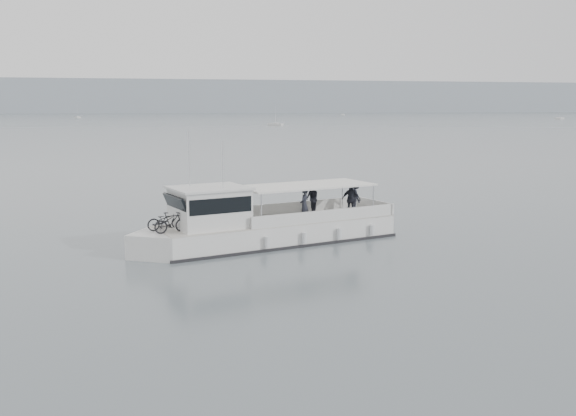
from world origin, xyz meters
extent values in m
plane|color=slate|center=(0.00, 0.00, 0.00)|extent=(1400.00, 1400.00, 0.00)
cube|color=#939EA8|center=(0.00, 560.00, 14.00)|extent=(1400.00, 90.00, 28.00)
cube|color=silver|center=(0.53, 1.18, 0.42)|extent=(11.60, 5.99, 1.21)
cube|color=silver|center=(-4.86, -0.37, 0.42)|extent=(2.92, 2.92, 1.21)
cube|color=beige|center=(0.53, 1.18, 1.03)|extent=(11.60, 5.99, 0.06)
cube|color=black|center=(0.53, 1.18, 0.05)|extent=(11.82, 6.15, 0.17)
cube|color=silver|center=(1.74, 3.03, 1.31)|extent=(7.21, 2.17, 0.56)
cube|color=silver|center=(2.54, 0.27, 1.31)|extent=(7.21, 2.17, 0.56)
cube|color=silver|center=(5.87, 2.73, 1.31)|extent=(0.92, 2.90, 0.56)
cube|color=silver|center=(-2.70, 0.25, 1.87)|extent=(3.57, 3.26, 1.68)
cube|color=black|center=(-4.09, -0.15, 2.01)|extent=(1.15, 2.39, 1.08)
cube|color=black|center=(-2.70, 0.25, 2.15)|extent=(3.40, 3.24, 0.65)
cube|color=silver|center=(-2.70, 0.25, 2.76)|extent=(3.81, 3.49, 0.09)
cube|color=white|center=(1.97, 1.60, 2.57)|extent=(6.88, 4.46, 0.07)
cylinder|color=silver|center=(-0.54, -0.49, 1.80)|extent=(0.07, 0.07, 1.54)
cylinder|color=silver|center=(-1.27, 2.02, 1.80)|extent=(0.07, 0.07, 1.54)
cylinder|color=silver|center=(5.20, 1.17, 1.80)|extent=(0.07, 0.07, 1.54)
cylinder|color=silver|center=(4.47, 3.69, 1.80)|extent=(0.07, 0.07, 1.54)
cylinder|color=silver|center=(-3.48, 0.90, 3.97)|extent=(0.03, 0.03, 2.43)
cylinder|color=silver|center=(-2.16, -0.28, 3.79)|extent=(0.03, 0.03, 2.06)
cylinder|color=silver|center=(-0.36, -0.79, 0.47)|extent=(0.28, 0.28, 0.47)
cylinder|color=silver|center=(1.43, -0.27, 0.47)|extent=(0.28, 0.28, 0.47)
cylinder|color=silver|center=(3.23, 0.25, 0.47)|extent=(0.28, 0.28, 0.47)
cylinder|color=silver|center=(5.03, 0.77, 0.47)|extent=(0.28, 0.28, 0.47)
imported|color=black|center=(-4.60, 0.09, 1.45)|extent=(1.70, 0.98, 0.84)
imported|color=black|center=(-4.40, -0.63, 1.47)|extent=(1.54, 0.81, 0.89)
imported|color=#23252F|center=(1.66, 0.64, 1.81)|extent=(0.60, 0.68, 1.57)
imported|color=#23252F|center=(2.50, 2.44, 1.81)|extent=(0.65, 0.81, 1.57)
imported|color=#23252F|center=(4.28, 1.68, 1.81)|extent=(0.98, 0.83, 1.57)
imported|color=#23252F|center=(4.91, 2.84, 1.81)|extent=(0.65, 1.05, 1.57)
cube|color=silver|center=(189.07, 240.12, 0.30)|extent=(8.09, 7.75, 0.75)
cube|color=silver|center=(189.07, 240.12, 0.62)|extent=(3.80, 3.76, 0.45)
cylinder|color=silver|center=(189.07, 240.12, 5.27)|extent=(0.08, 0.08, 9.35)
cube|color=silver|center=(129.06, 383.74, 0.30)|extent=(3.56, 5.26, 0.75)
cube|color=silver|center=(129.06, 383.74, 0.62)|extent=(2.02, 2.19, 0.45)
cube|color=silver|center=(38.06, 175.40, 0.30)|extent=(4.78, 4.83, 0.75)
cube|color=silver|center=(38.06, 175.40, 0.62)|extent=(2.29, 2.29, 0.45)
cylinder|color=silver|center=(38.06, 175.40, 3.43)|extent=(0.08, 0.08, 5.66)
cube|color=silver|center=(-34.51, 321.18, 0.30)|extent=(3.60, 6.15, 0.75)
cube|color=silver|center=(-34.51, 321.18, 0.62)|extent=(2.20, 2.46, 0.45)
cylinder|color=silver|center=(-34.51, 321.18, 3.82)|extent=(0.08, 0.08, 6.45)
camera|label=1|loc=(-5.69, -27.29, 6.28)|focal=40.00mm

